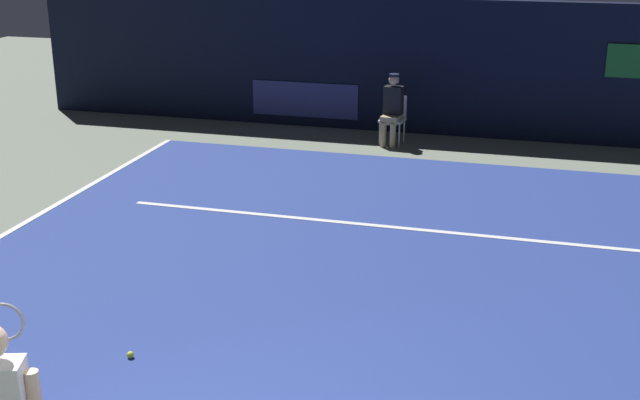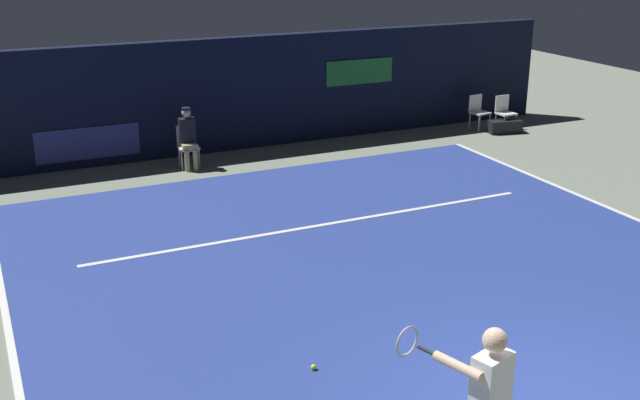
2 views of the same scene
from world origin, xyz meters
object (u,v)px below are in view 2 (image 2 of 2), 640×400
at_px(line_judge_on_chair, 188,137).
at_px(tennis_ball, 314,367).
at_px(courtside_chair_near, 478,110).
at_px(courtside_chair_far, 505,111).
at_px(equipment_bag, 505,127).

distance_m(line_judge_on_chair, tennis_ball, 8.62).
xyz_separation_m(courtside_chair_near, courtside_chair_far, (0.56, -0.36, 0.00)).
bearing_deg(courtside_chair_far, line_judge_on_chair, 178.80).
bearing_deg(tennis_ball, courtside_chair_far, 42.31).
relative_size(line_judge_on_chair, courtside_chair_near, 1.50).
relative_size(line_judge_on_chair, equipment_bag, 1.57).
bearing_deg(line_judge_on_chair, courtside_chair_near, 1.40).
xyz_separation_m(courtside_chair_near, tennis_ball, (-8.64, -8.74, -0.46)).
xyz_separation_m(line_judge_on_chair, tennis_ball, (-0.94, -8.55, -0.64)).
distance_m(courtside_chair_near, courtside_chair_far, 0.66).
bearing_deg(courtside_chair_far, tennis_ball, -137.69).
relative_size(courtside_chair_near, courtside_chair_far, 1.00).
height_order(tennis_ball, equipment_bag, equipment_bag).
bearing_deg(tennis_ball, courtside_chair_near, 45.31).
bearing_deg(courtside_chair_near, equipment_bag, -58.21).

